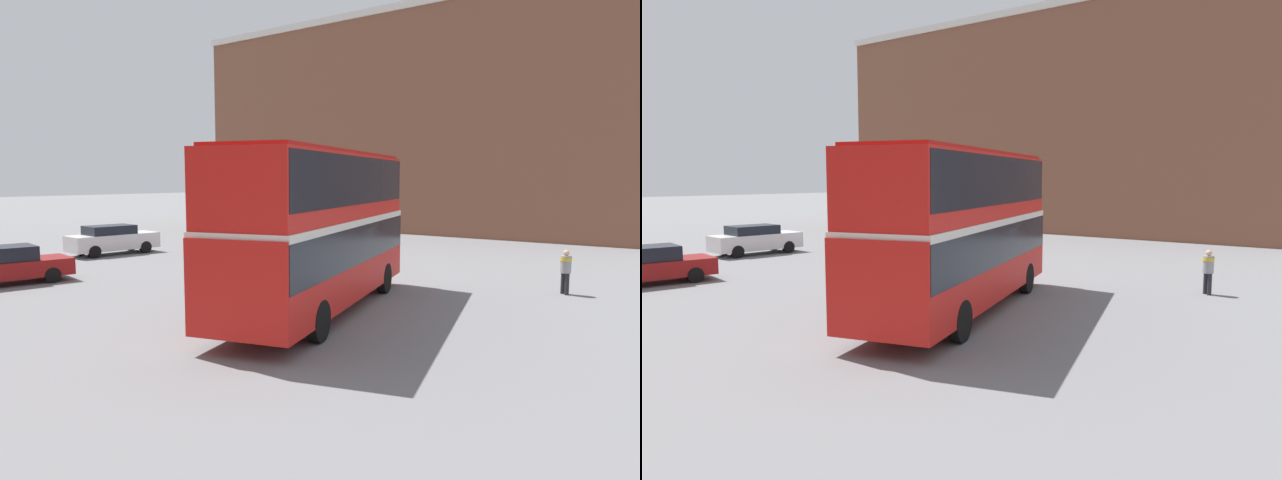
{
  "view_description": "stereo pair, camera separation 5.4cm",
  "coord_description": "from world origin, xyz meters",
  "views": [
    {
      "loc": [
        -14.34,
        -10.23,
        4.04
      ],
      "look_at": [
        -0.52,
        -0.06,
        2.18
      ],
      "focal_mm": 32.0,
      "sensor_mm": 36.0,
      "label": 1
    },
    {
      "loc": [
        -14.3,
        -10.27,
        4.04
      ],
      "look_at": [
        -0.52,
        -0.06,
        2.18
      ],
      "focal_mm": 32.0,
      "sensor_mm": 36.0,
      "label": 2
    }
  ],
  "objects": [
    {
      "name": "ground_plane",
      "position": [
        0.0,
        0.0,
        0.0
      ],
      "size": [
        240.0,
        240.0,
        0.0
      ],
      "primitive_type": "plane",
      "color": "slate"
    },
    {
      "name": "building_row_right",
      "position": [
        27.06,
        10.73,
        8.23
      ],
      "size": [
        9.05,
        36.75,
        16.43
      ],
      "color": "brown",
      "rests_on": "ground_plane"
    },
    {
      "name": "pedestrian_foreground",
      "position": [
        6.57,
        -5.5,
        0.96
      ],
      "size": [
        0.55,
        0.55,
        1.57
      ],
      "rotation": [
        0.0,
        0.0,
        2.4
      ],
      "color": "#232328",
      "rests_on": "ground_plane"
    },
    {
      "name": "parked_car_kerb_near",
      "position": [
        -4.13,
        12.26,
        0.74
      ],
      "size": [
        4.81,
        2.77,
        1.46
      ],
      "rotation": [
        0.0,
        0.0,
        -0.21
      ],
      "color": "maroon",
      "rests_on": "ground_plane"
    },
    {
      "name": "parked_car_kerb_far",
      "position": [
        3.49,
        16.69,
        0.8
      ],
      "size": [
        4.79,
        2.32,
        1.56
      ],
      "rotation": [
        0.0,
        0.0,
        -0.12
      ],
      "color": "silver",
      "rests_on": "ground_plane"
    },
    {
      "name": "double_decker_bus",
      "position": [
        -0.52,
        -0.06,
        2.78
      ],
      "size": [
        10.84,
        5.31,
        4.85
      ],
      "rotation": [
        0.0,
        0.0,
        0.27
      ],
      "color": "red",
      "rests_on": "ground_plane"
    }
  ]
}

